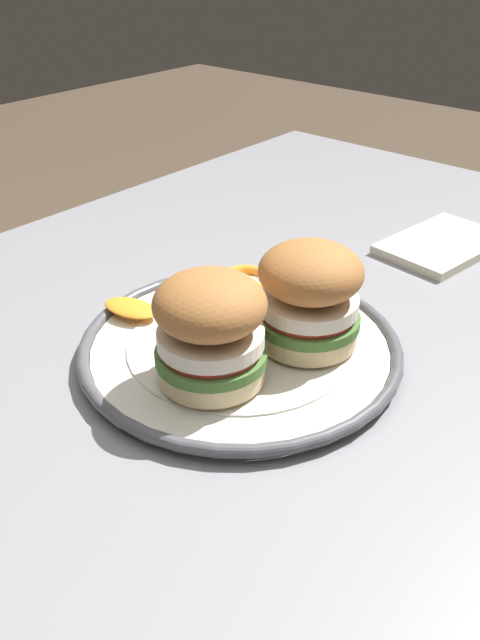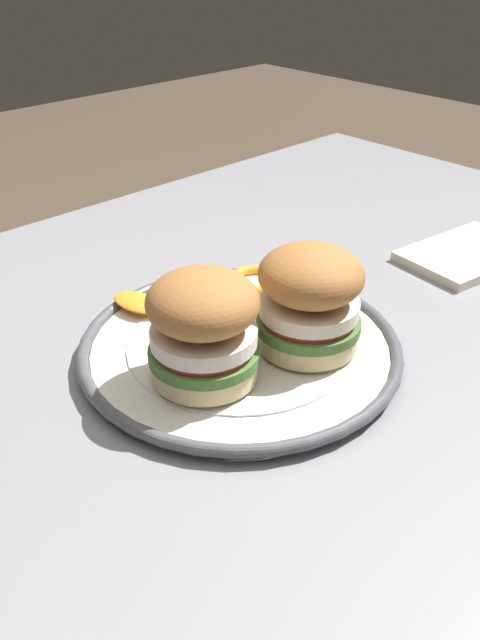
# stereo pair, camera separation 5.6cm
# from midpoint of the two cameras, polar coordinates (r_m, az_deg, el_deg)

# --- Properties ---
(dining_table) EXTENTS (1.28, 0.93, 0.74)m
(dining_table) POSITION_cam_midpoint_polar(r_m,az_deg,el_deg) (0.71, 6.02, -9.34)
(dining_table) COLOR gray
(dining_table) RESTS_ON ground
(dinner_plate) EXTENTS (0.31, 0.31, 0.02)m
(dinner_plate) POSITION_cam_midpoint_polar(r_m,az_deg,el_deg) (0.64, 2.48, -2.40)
(dinner_plate) COLOR silver
(dinner_plate) RESTS_ON dining_table
(sandwich_half_left) EXTENTS (0.12, 0.12, 0.10)m
(sandwich_half_left) POSITION_cam_midpoint_polar(r_m,az_deg,el_deg) (0.61, 8.65, 1.86)
(sandwich_half_left) COLOR beige
(sandwich_half_left) RESTS_ON dinner_plate
(sandwich_half_right) EXTENTS (0.11, 0.11, 0.10)m
(sandwich_half_right) POSITION_cam_midpoint_polar(r_m,az_deg,el_deg) (0.56, -0.35, -0.60)
(sandwich_half_right) COLOR beige
(sandwich_half_right) RESTS_ON dinner_plate
(orange_peel_curled) EXTENTS (0.08, 0.08, 0.01)m
(orange_peel_curled) POSITION_cam_midpoint_polar(r_m,az_deg,el_deg) (0.73, 3.54, 3.37)
(orange_peel_curled) COLOR orange
(orange_peel_curled) RESTS_ON dinner_plate
(orange_peel_strip_long) EXTENTS (0.05, 0.07, 0.01)m
(orange_peel_strip_long) POSITION_cam_midpoint_polar(r_m,az_deg,el_deg) (0.70, -6.54, 1.47)
(orange_peel_strip_long) COLOR orange
(orange_peel_strip_long) RESTS_ON dinner_plate
(orange_peel_strip_short) EXTENTS (0.07, 0.04, 0.01)m
(orange_peel_strip_short) POSITION_cam_midpoint_polar(r_m,az_deg,el_deg) (0.68, 0.28, 0.77)
(orange_peel_strip_short) COLOR orange
(orange_peel_strip_short) RESTS_ON dinner_plate
(folded_napkin) EXTENTS (0.18, 0.13, 0.01)m
(folded_napkin) POSITION_cam_midpoint_polar(r_m,az_deg,el_deg) (0.89, 20.78, 5.30)
(folded_napkin) COLOR beige
(folded_napkin) RESTS_ON dining_table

